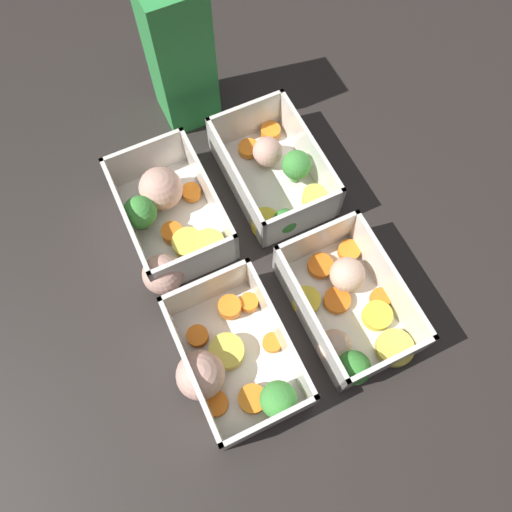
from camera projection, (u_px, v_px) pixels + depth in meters
name	position (u px, v px, depth m)	size (l,w,h in m)	color
ground_plane	(256.00, 263.00, 0.57)	(4.00, 4.00, 0.00)	#282321
container_near_left	(348.00, 310.00, 0.53)	(0.17, 0.11, 0.06)	silver
container_near_right	(276.00, 173.00, 0.60)	(0.16, 0.11, 0.06)	silver
container_far_left	(231.00, 364.00, 0.51)	(0.16, 0.12, 0.06)	silver
container_far_right	(167.00, 219.00, 0.57)	(0.18, 0.12, 0.06)	silver
juice_carton	(179.00, 54.00, 0.57)	(0.07, 0.07, 0.20)	green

